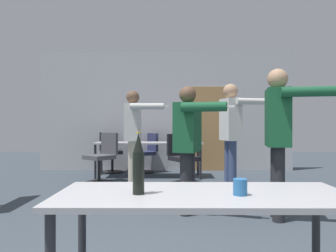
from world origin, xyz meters
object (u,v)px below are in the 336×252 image
object	(u,v)px
person_left_plaid	(231,127)
office_chair_near_pushed	(109,154)
person_far_watching	(134,129)
office_chair_side_rolled	(146,154)
office_chair_far_left	(102,159)
beer_bottle	(138,165)
person_center_tall	(279,129)
office_chair_mid_tucked	(182,160)
person_near_casual	(189,138)
drink_cup	(240,187)

from	to	relation	value
person_left_plaid	office_chair_near_pushed	world-z (taller)	person_left_plaid
person_far_watching	office_chair_side_rolled	xyz separation A→B (m)	(0.07, 1.89, -0.61)
office_chair_far_left	beer_bottle	world-z (taller)	beer_bottle
office_chair_side_rolled	person_left_plaid	bearing A→B (deg)	-177.75
person_left_plaid	person_center_tall	size ratio (longest dim) A/B	1.00
office_chair_far_left	office_chair_side_rolled	bearing A→B (deg)	-80.08
office_chair_mid_tucked	office_chair_far_left	bearing A→B (deg)	-33.54
person_left_plaid	beer_bottle	bearing A→B (deg)	-30.63
person_left_plaid	person_near_casual	bearing A→B (deg)	-44.93
office_chair_far_left	office_chair_near_pushed	bearing A→B (deg)	-46.55
person_center_tall	drink_cup	bearing A→B (deg)	-12.12
drink_cup	beer_bottle	bearing A→B (deg)	177.45
office_chair_far_left	person_left_plaid	bearing A→B (deg)	-164.87
office_chair_mid_tucked	drink_cup	bearing A→B (deg)	61.30
office_chair_far_left	beer_bottle	distance (m)	4.72
person_near_casual	office_chair_far_left	size ratio (longest dim) A/B	1.68
office_chair_mid_tucked	beer_bottle	xyz separation A→B (m)	(-0.40, -4.48, 0.46)
person_far_watching	person_center_tall	bearing A→B (deg)	47.67
person_center_tall	beer_bottle	size ratio (longest dim) A/B	5.31
office_chair_mid_tucked	office_chair_side_rolled	bearing A→B (deg)	-91.47
office_chair_near_pushed	drink_cup	size ratio (longest dim) A/B	10.83
person_far_watching	office_chair_far_left	world-z (taller)	person_far_watching
person_left_plaid	office_chair_side_rolled	size ratio (longest dim) A/B	1.95
person_left_plaid	person_center_tall	xyz separation A→B (m)	(0.29, -1.45, -0.02)
drink_cup	office_chair_side_rolled	bearing A→B (deg)	99.02
person_near_casual	office_chair_mid_tucked	size ratio (longest dim) A/B	1.71
person_near_casual	beer_bottle	world-z (taller)	person_near_casual
person_left_plaid	person_near_casual	world-z (taller)	person_left_plaid
person_far_watching	person_left_plaid	size ratio (longest dim) A/B	0.97
office_chair_far_left	person_near_casual	bearing A→B (deg)	163.74
beer_bottle	drink_cup	xyz separation A→B (m)	(0.54, -0.02, -0.11)
person_far_watching	person_center_tall	size ratio (longest dim) A/B	0.97
person_center_tall	office_chair_far_left	xyz separation A→B (m)	(-2.60, 2.45, -0.61)
office_chair_near_pushed	drink_cup	xyz separation A→B (m)	(1.80, -5.89, 0.34)
person_center_tall	person_near_casual	xyz separation A→B (m)	(-1.05, 0.26, -0.12)
office_chair_mid_tucked	beer_bottle	bearing A→B (deg)	54.40
drink_cup	office_chair_mid_tucked	bearing A→B (deg)	91.80
office_chair_near_pushed	beer_bottle	bearing A→B (deg)	-1.11
person_far_watching	office_chair_mid_tucked	distance (m)	1.15
person_center_tall	office_chair_side_rolled	world-z (taller)	person_center_tall
person_near_casual	office_chair_side_rolled	world-z (taller)	person_near_casual
office_chair_mid_tucked	drink_cup	distance (m)	4.51
office_chair_far_left	drink_cup	distance (m)	4.89
person_far_watching	drink_cup	xyz separation A→B (m)	(1.02, -4.05, -0.25)
person_near_casual	beer_bottle	xyz separation A→B (m)	(-0.40, -2.36, -0.06)
office_chair_near_pushed	beer_bottle	distance (m)	6.02
person_far_watching	office_chair_near_pushed	size ratio (longest dim) A/B	1.83
office_chair_near_pushed	person_far_watching	bearing A→B (deg)	9.84
office_chair_mid_tucked	office_chair_far_left	xyz separation A→B (m)	(-1.55, 0.08, 0.01)
person_near_casual	office_chair_side_rolled	xyz separation A→B (m)	(-0.81, 3.56, -0.53)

